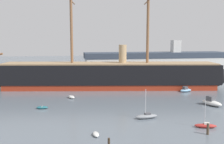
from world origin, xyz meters
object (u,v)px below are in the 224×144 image
at_px(sailboat_foreground_right, 206,125).
at_px(dinghy_mid_left, 42,107).
at_px(motorboat_distant_centre, 104,78).
at_px(sailboat_far_left, 17,86).
at_px(tall_ship, 110,75).
at_px(dinghy_far_right, 203,82).
at_px(sailboat_near_centre, 146,116).
at_px(mooring_piling_right_pair, 109,144).
at_px(dockside_warehouse_right, 157,64).
at_px(motorboat_mid_right, 212,102).
at_px(motorboat_alongside_stern, 186,90).
at_px(mooring_piling_midwater, 208,129).
at_px(dinghy_alongside_bow, 71,97).
at_px(dinghy_foreground_left, 96,134).

height_order(sailboat_foreground_right, dinghy_mid_left, sailboat_foreground_right).
bearing_deg(motorboat_distant_centre, sailboat_far_left, -159.11).
bearing_deg(tall_ship, dinghy_far_right, 8.05).
relative_size(sailboat_near_centre, dinghy_mid_left, 2.22).
height_order(mooring_piling_right_pair, dockside_warehouse_right, dockside_warehouse_right).
bearing_deg(motorboat_mid_right, motorboat_alongside_stern, 86.39).
height_order(motorboat_mid_right, motorboat_alongside_stern, motorboat_mid_right).
xyz_separation_m(tall_ship, mooring_piling_midwater, (8.73, -38.57, -2.98)).
relative_size(dinghy_mid_left, dockside_warehouse_right, 0.04).
height_order(dinghy_alongside_bow, sailboat_far_left, sailboat_far_left).
relative_size(dinghy_alongside_bow, mooring_piling_midwater, 1.70).
bearing_deg(sailboat_foreground_right, dockside_warehouse_right, 78.13).
bearing_deg(mooring_piling_midwater, dinghy_alongside_bow, 126.13).
xyz_separation_m(dinghy_alongside_bow, dockside_warehouse_right, (33.70, 35.62, 4.17)).
bearing_deg(dinghy_alongside_bow, sailboat_near_centre, -54.20).
relative_size(dinghy_alongside_bow, motorboat_alongside_stern, 0.76).
distance_m(sailboat_near_centre, mooring_piling_right_pair, 14.90).
distance_m(motorboat_mid_right, mooring_piling_right_pair, 31.30).
xyz_separation_m(tall_ship, sailboat_far_left, (-26.86, 5.97, -3.47)).
relative_size(dinghy_mid_left, mooring_piling_midwater, 1.42).
xyz_separation_m(sailboat_near_centre, dinghy_far_right, (29.72, 34.10, -0.18)).
relative_size(dinghy_foreground_left, sailboat_near_centre, 0.38).
xyz_separation_m(motorboat_alongside_stern, sailboat_far_left, (-46.24, 14.63, -0.17)).
bearing_deg(sailboat_near_centre, dinghy_far_right, 48.93).
relative_size(sailboat_far_left, dinghy_far_right, 1.75).
xyz_separation_m(sailboat_near_centre, dinghy_mid_left, (-19.07, 9.70, -0.17)).
bearing_deg(sailboat_near_centre, dockside_warehouse_right, 69.14).
distance_m(tall_ship, mooring_piling_midwater, 39.66).
xyz_separation_m(motorboat_mid_right, motorboat_alongside_stern, (0.91, 14.38, -0.18)).
bearing_deg(tall_ship, dinghy_foreground_left, -101.98).
bearing_deg(dinghy_alongside_bow, motorboat_alongside_stern, 5.06).
relative_size(sailboat_foreground_right, dinghy_mid_left, 1.86).
relative_size(dinghy_foreground_left, dinghy_mid_left, 0.85).
height_order(sailboat_far_left, mooring_piling_midwater, sailboat_far_left).
bearing_deg(dockside_warehouse_right, motorboat_distant_centre, -160.42).
distance_m(dinghy_mid_left, motorboat_distant_centre, 40.35).
distance_m(dinghy_mid_left, motorboat_mid_right, 35.65).
height_order(dinghy_foreground_left, mooring_piling_right_pair, mooring_piling_right_pair).
relative_size(dinghy_mid_left, sailboat_far_left, 0.57).
height_order(dinghy_mid_left, motorboat_distant_centre, motorboat_distant_centre).
bearing_deg(mooring_piling_midwater, sailboat_far_left, 128.62).
height_order(dinghy_foreground_left, motorboat_mid_right, motorboat_mid_right).
bearing_deg(dinghy_foreground_left, dinghy_mid_left, 119.52).
bearing_deg(motorboat_alongside_stern, motorboat_distant_centre, 126.98).
xyz_separation_m(dinghy_mid_left, mooring_piling_right_pair, (10.43, -21.83, 0.57)).
bearing_deg(sailboat_far_left, dockside_warehouse_right, 20.31).
distance_m(dinghy_alongside_bow, motorboat_distant_centre, 30.12).
xyz_separation_m(sailboat_foreground_right, motorboat_alongside_stern, (9.45, 27.16, 0.15)).
xyz_separation_m(dinghy_mid_left, mooring_piling_midwater, (25.76, -18.65, 0.57)).
bearing_deg(sailboat_near_centre, mooring_piling_right_pair, -125.45).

